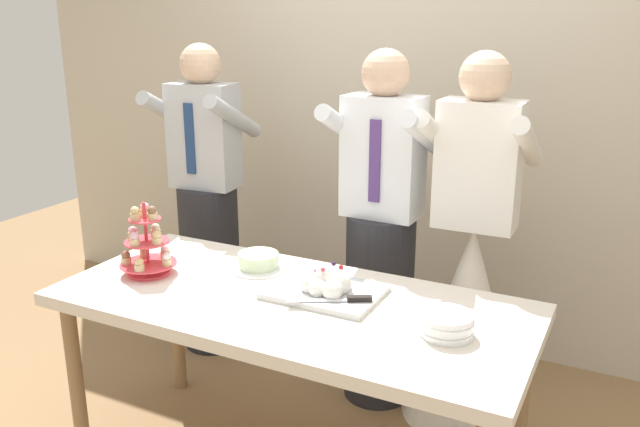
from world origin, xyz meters
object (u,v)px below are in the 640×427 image
object	(u,v)px
cupcake_stand	(147,247)
person_groom	(381,251)
plate_stack	(447,324)
round_cake	(258,262)
main_cake_tray	(326,284)
person_bride	(469,298)
dessert_table	(290,317)
person_guest	(208,217)

from	to	relation	value
cupcake_stand	person_groom	xyz separation A→B (m)	(0.72, 0.76, -0.14)
plate_stack	person_groom	size ratio (longest dim) A/B	0.11
round_cake	plate_stack	bearing A→B (deg)	-14.28
main_cake_tray	person_bride	size ratio (longest dim) A/B	0.25
cupcake_stand	person_groom	bearing A→B (deg)	46.49
cupcake_stand	plate_stack	bearing A→B (deg)	1.29
cupcake_stand	round_cake	size ratio (longest dim) A/B	1.27
dessert_table	person_guest	world-z (taller)	person_guest
dessert_table	main_cake_tray	xyz separation A→B (m)	(0.10, 0.10, 0.12)
person_bride	person_guest	xyz separation A→B (m)	(-1.44, 0.04, 0.16)
main_cake_tray	person_groom	size ratio (longest dim) A/B	0.25
dessert_table	cupcake_stand	bearing A→B (deg)	-175.87
person_guest	dessert_table	bearing A→B (deg)	-39.43
plate_stack	person_guest	bearing A→B (deg)	152.86
round_cake	person_groom	world-z (taller)	person_groom
cupcake_stand	dessert_table	bearing A→B (deg)	4.13
dessert_table	main_cake_tray	size ratio (longest dim) A/B	4.29
main_cake_tray	person_groom	distance (m)	0.62
main_cake_tray	cupcake_stand	bearing A→B (deg)	-169.20
plate_stack	round_cake	world-z (taller)	plate_stack
cupcake_stand	person_guest	world-z (taller)	person_guest
plate_stack	person_bride	bearing A→B (deg)	98.06
plate_stack	person_bride	xyz separation A→B (m)	(-0.11, 0.76, -0.23)
round_cake	person_guest	bearing A→B (deg)	139.83
round_cake	person_bride	distance (m)	0.96
dessert_table	person_guest	bearing A→B (deg)	140.57
dessert_table	plate_stack	xyz separation A→B (m)	(0.61, -0.02, 0.11)
main_cake_tray	person_guest	distance (m)	1.25
dessert_table	person_bride	distance (m)	0.90
person_groom	person_guest	distance (m)	1.03
main_cake_tray	person_groom	world-z (taller)	person_groom
main_cake_tray	person_bride	bearing A→B (deg)	58.51
main_cake_tray	person_groom	xyz separation A→B (m)	(-0.02, 0.62, -0.07)
dessert_table	cupcake_stand	distance (m)	0.67
main_cake_tray	round_cake	size ratio (longest dim) A/B	1.75
main_cake_tray	person_guest	size ratio (longest dim) A/B	0.25
cupcake_stand	person_bride	world-z (taller)	person_bride
plate_stack	cupcake_stand	bearing A→B (deg)	-178.71
cupcake_stand	person_bride	xyz separation A→B (m)	(1.14, 0.79, -0.31)
dessert_table	round_cake	xyz separation A→B (m)	(-0.27, 0.20, 0.11)
person_groom	plate_stack	bearing A→B (deg)	-54.21
plate_stack	person_groom	world-z (taller)	person_groom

